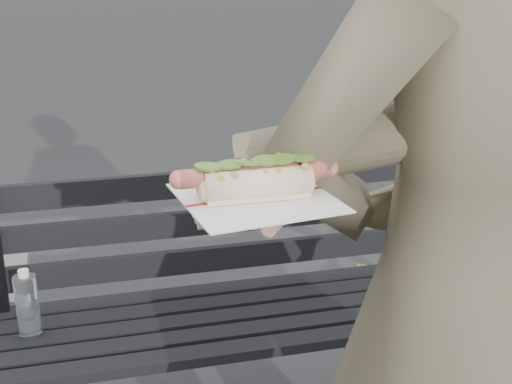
% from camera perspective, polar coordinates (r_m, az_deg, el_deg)
% --- Properties ---
extents(park_bench, '(1.50, 0.44, 0.88)m').
position_cam_1_polar(park_bench, '(2.21, -2.77, -7.90)').
color(park_bench, black).
rests_on(park_bench, ground).
extents(person, '(0.75, 0.54, 1.93)m').
position_cam_1_polar(person, '(1.24, 16.27, -9.39)').
color(person, brown).
rests_on(person, ground).
extents(held_hotdog, '(0.61, 0.30, 0.20)m').
position_cam_1_polar(held_hotdog, '(1.02, 9.22, 3.62)').
color(held_hotdog, brown).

